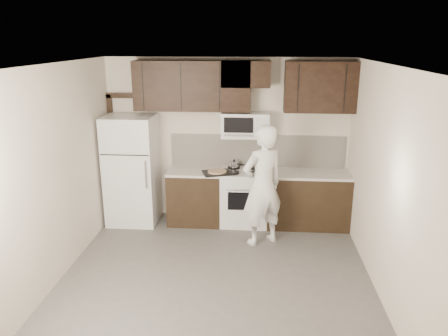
# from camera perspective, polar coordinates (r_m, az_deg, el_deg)

# --- Properties ---
(floor) EXTENTS (4.50, 4.50, 0.00)m
(floor) POSITION_cam_1_polar(r_m,az_deg,el_deg) (5.72, -1.22, -14.88)
(floor) COLOR #52504D
(floor) RESTS_ON ground
(back_wall) EXTENTS (4.00, 0.00, 4.00)m
(back_wall) POSITION_cam_1_polar(r_m,az_deg,el_deg) (7.30, 0.46, 3.67)
(back_wall) COLOR beige
(back_wall) RESTS_ON ground
(ceiling) EXTENTS (4.50, 4.50, 0.00)m
(ceiling) POSITION_cam_1_polar(r_m,az_deg,el_deg) (4.88, -1.42, 13.24)
(ceiling) COLOR white
(ceiling) RESTS_ON back_wall
(counter_run) EXTENTS (2.95, 0.64, 0.91)m
(counter_run) POSITION_cam_1_polar(r_m,az_deg,el_deg) (7.25, 5.04, -3.89)
(counter_run) COLOR black
(counter_run) RESTS_ON floor
(stove) EXTENTS (0.76, 0.66, 0.94)m
(stove) POSITION_cam_1_polar(r_m,az_deg,el_deg) (7.25, 2.64, -3.80)
(stove) COLOR silver
(stove) RESTS_ON floor
(backsplash) EXTENTS (2.90, 0.02, 0.54)m
(backsplash) POSITION_cam_1_polar(r_m,az_deg,el_deg) (7.31, 4.36, 2.27)
(backsplash) COLOR silver
(backsplash) RESTS_ON counter_run
(upper_cabinets) EXTENTS (3.48, 0.35, 0.78)m
(upper_cabinets) POSITION_cam_1_polar(r_m,az_deg,el_deg) (6.97, 2.11, 10.81)
(upper_cabinets) COLOR black
(upper_cabinets) RESTS_ON back_wall
(microwave) EXTENTS (0.76, 0.42, 0.40)m
(microwave) POSITION_cam_1_polar(r_m,az_deg,el_deg) (7.04, 2.80, 5.65)
(microwave) COLOR silver
(microwave) RESTS_ON upper_cabinets
(refrigerator) EXTENTS (0.80, 0.76, 1.80)m
(refrigerator) POSITION_cam_1_polar(r_m,az_deg,el_deg) (7.35, -11.90, -0.25)
(refrigerator) COLOR silver
(refrigerator) RESTS_ON floor
(door_trim) EXTENTS (0.50, 0.08, 2.12)m
(door_trim) POSITION_cam_1_polar(r_m,az_deg,el_deg) (7.66, -14.06, 3.00)
(door_trim) COLOR black
(door_trim) RESTS_ON floor
(saucepan) EXTENTS (0.26, 0.16, 0.15)m
(saucepan) POSITION_cam_1_polar(r_m,az_deg,el_deg) (7.24, 1.32, 0.44)
(saucepan) COLOR silver
(saucepan) RESTS_ON stove
(baking_tray) EXTENTS (0.52, 0.45, 0.02)m
(baking_tray) POSITION_cam_1_polar(r_m,az_deg,el_deg) (6.97, -0.90, -0.62)
(baking_tray) COLOR black
(baking_tray) RESTS_ON counter_run
(pizza) EXTENTS (0.37, 0.37, 0.02)m
(pizza) POSITION_cam_1_polar(r_m,az_deg,el_deg) (6.96, -0.90, -0.45)
(pizza) COLOR #CDB189
(pizza) RESTS_ON baking_tray
(person) EXTENTS (0.79, 0.73, 1.82)m
(person) POSITION_cam_1_polar(r_m,az_deg,el_deg) (6.42, 5.07, -2.32)
(person) COLOR white
(person) RESTS_ON floor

